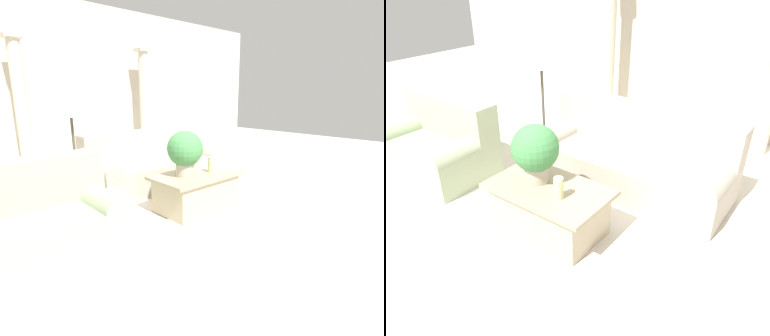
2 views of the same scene
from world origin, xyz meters
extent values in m
plane|color=silver|center=(0.00, 0.00, 0.00)|extent=(16.00, 16.00, 0.00)
cube|color=beige|center=(0.00, 2.99, 1.60)|extent=(10.00, 0.06, 3.20)
cube|color=#ADA393|center=(0.20, 0.77, 0.21)|extent=(2.24, 0.88, 0.42)
cube|color=#ADA393|center=(0.20, 1.06, 0.66)|extent=(2.24, 0.31, 0.47)
cylinder|color=#ADA393|center=(-0.78, 0.77, 0.43)|extent=(0.28, 0.88, 0.28)
cylinder|color=#ADA393|center=(1.18, 0.77, 0.43)|extent=(0.28, 0.88, 0.28)
cube|color=#9FAE8B|center=(-1.90, -0.31, 0.21)|extent=(1.41, 0.88, 0.42)
cube|color=#9FAE8B|center=(-1.90, -0.03, 0.66)|extent=(1.41, 0.31, 0.47)
cylinder|color=#9FAE8B|center=(-1.34, -0.31, 0.43)|extent=(0.28, 0.88, 0.28)
cube|color=tan|center=(-0.02, -0.38, 0.22)|extent=(1.01, 0.61, 0.43)
cube|color=tan|center=(-0.02, -0.38, 0.45)|extent=(1.15, 0.69, 0.04)
cylinder|color=#B2A893|center=(-0.19, -0.35, 0.55)|extent=(0.24, 0.24, 0.15)
sphere|color=#428447|center=(-0.19, -0.35, 0.82)|extent=(0.45, 0.45, 0.45)
cylinder|color=beige|center=(0.17, -0.46, 0.58)|extent=(0.09, 0.09, 0.21)
cylinder|color=#4C473D|center=(-1.10, 0.80, 0.01)|extent=(0.23, 0.23, 0.03)
cylinder|color=#4C473D|center=(-1.10, 0.80, 0.61)|extent=(0.04, 0.04, 1.17)
cone|color=silver|center=(-1.10, 0.80, 1.35)|extent=(0.36, 0.36, 0.30)
cylinder|color=beige|center=(-1.24, 2.54, 1.17)|extent=(0.21, 0.21, 2.33)
cube|color=beige|center=(-1.24, 2.54, 2.36)|extent=(0.29, 0.29, 0.06)
cylinder|color=beige|center=(1.20, 2.54, 1.17)|extent=(0.21, 0.21, 2.33)
cube|color=beige|center=(1.20, 2.54, 2.36)|extent=(0.29, 0.29, 0.06)
camera|label=1|loc=(-2.61, -3.08, 1.50)|focal=28.00mm
camera|label=2|loc=(1.96, -2.60, 2.31)|focal=35.00mm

